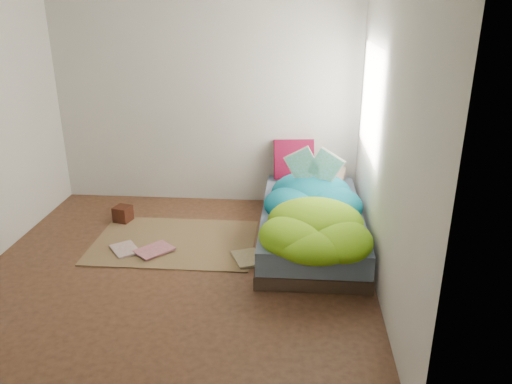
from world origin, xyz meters
TOP-DOWN VIEW (x-y plane):
  - ground at (0.00, 0.00)m, footprint 3.50×3.50m
  - room_walls at (0.01, 0.01)m, footprint 3.54×3.54m
  - bed at (1.22, 0.72)m, footprint 1.00×2.00m
  - duvet at (1.22, 0.50)m, footprint 0.96×1.84m
  - rug at (-0.15, 0.55)m, footprint 1.60×1.10m
  - pillow_floral at (1.33, 1.53)m, footprint 0.59×0.42m
  - pillow_magenta at (1.02, 1.63)m, footprint 0.47×0.19m
  - open_book at (1.23, 0.92)m, footprint 0.49×0.17m
  - wooden_box at (-0.83, 1.00)m, footprint 0.21×0.21m
  - floor_book_a at (-0.67, 0.25)m, footprint 0.36×0.37m
  - floor_book_b at (-0.38, 0.39)m, footprint 0.41×0.42m
  - floor_book_c at (0.51, 0.19)m, footprint 0.35×0.40m

SIDE VIEW (x-z plane):
  - ground at x=0.00m, z-range 0.00..0.00m
  - rug at x=-0.15m, z-range 0.00..0.01m
  - floor_book_a at x=-0.67m, z-range 0.01..0.03m
  - floor_book_c at x=0.51m, z-range 0.01..0.04m
  - floor_book_b at x=-0.38m, z-range 0.01..0.04m
  - wooden_box at x=-0.83m, z-range 0.01..0.18m
  - bed at x=1.22m, z-range 0.00..0.34m
  - pillow_floral at x=1.33m, z-range 0.34..0.46m
  - duvet at x=1.22m, z-range 0.34..0.68m
  - pillow_magenta at x=1.02m, z-range 0.34..0.79m
  - open_book at x=1.23m, z-range 0.68..0.97m
  - room_walls at x=0.01m, z-range 0.32..2.94m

